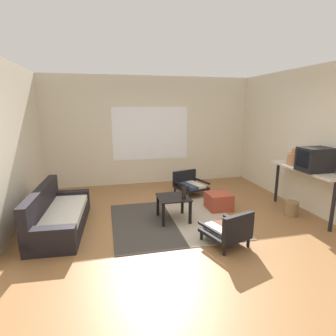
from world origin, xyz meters
name	(u,v)px	position (x,y,z in m)	size (l,w,h in m)	color
ground_plane	(183,233)	(0.00, 0.00, 0.00)	(7.80, 7.80, 0.00)	olive
far_wall_with_window	(150,131)	(0.00, 3.06, 1.35)	(5.60, 0.13, 2.70)	beige
side_wall_right	(320,141)	(2.66, 0.30, 1.35)	(0.12, 6.60, 2.70)	beige
area_rug	(173,220)	(-0.04, 0.48, 0.01)	(2.11, 1.97, 0.01)	#38332D
couch	(58,216)	(-1.96, 0.60, 0.22)	(0.81, 1.85, 0.70)	black
coffee_table	(173,202)	(-0.03, 0.52, 0.34)	(0.54, 0.56, 0.43)	black
armchair_by_window	(189,184)	(0.70, 1.89, 0.23)	(0.78, 0.77, 0.50)	black
armchair_striped_foreground	(228,230)	(0.52, -0.54, 0.24)	(0.69, 0.72, 0.54)	black
ottoman_orange	(219,201)	(0.96, 0.82, 0.16)	(0.45, 0.45, 0.32)	#993D28
console_shelf	(303,174)	(2.32, 0.24, 0.77)	(0.36, 1.59, 0.89)	beige
crt_television	(315,159)	(2.32, 0.00, 1.09)	(0.51, 0.39, 0.41)	black
clay_vase	(294,158)	(2.32, 0.52, 1.01)	(0.25, 0.25, 0.31)	#A87047
glass_bottle	(184,192)	(0.13, 0.40, 0.54)	(0.07, 0.07, 0.26)	black
wicker_basket	(291,208)	(2.14, 0.22, 0.13)	(0.24, 0.24, 0.27)	olive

